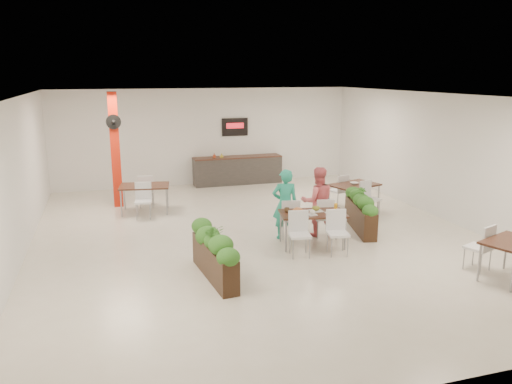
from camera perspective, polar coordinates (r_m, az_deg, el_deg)
ground at (r=11.57m, az=0.34°, el=-5.14°), size 12.00×12.00×0.00m
room_shell at (r=11.10m, az=0.35°, el=4.72°), size 10.10×12.10×3.22m
red_column at (r=14.41m, az=-15.80°, el=4.78°), size 0.40×0.41×3.20m
service_counter at (r=16.98m, az=-2.13°, el=2.60°), size 3.00×0.64×2.20m
main_table at (r=10.88m, az=6.44°, el=-2.94°), size 1.52×1.81×0.92m
diner_man at (r=11.28m, az=3.33°, el=-1.40°), size 0.65×0.48×1.61m
diner_woman at (r=11.57m, az=7.05°, el=-1.08°), size 0.88×0.74×1.61m
planter_left at (r=9.21m, az=-4.79°, el=-6.77°), size 0.55×1.96×1.03m
planter_right at (r=12.21m, az=11.86°, el=-1.98°), size 0.79×1.95×1.04m
side_table_a at (r=13.76m, az=-12.62°, el=0.31°), size 1.41×1.67×0.92m
side_table_b at (r=13.81m, az=11.14°, el=0.43°), size 1.49×1.67×0.92m
side_table_c at (r=10.15m, az=27.10°, el=-5.72°), size 1.27×1.66×0.92m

